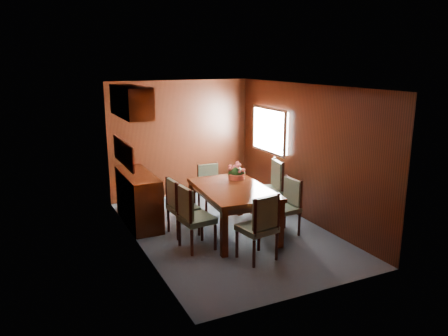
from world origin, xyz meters
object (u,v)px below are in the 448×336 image
dining_table (233,194)px  chair_right_near (287,203)px  chair_left_near (192,214)px  flower_centerpiece (237,171)px  sideboard (139,199)px  chair_head (261,224)px

dining_table → chair_right_near: 0.90m
dining_table → chair_left_near: 0.89m
flower_centerpiece → dining_table: bearing=-123.3°
sideboard → chair_left_near: (0.45, -1.42, 0.11)m
chair_left_near → dining_table: bearing=103.8°
chair_head → sideboard: bearing=108.3°
chair_left_near → chair_right_near: chair_left_near is taller
dining_table → flower_centerpiece: (0.29, 0.45, 0.26)m
flower_centerpiece → chair_right_near: bearing=-58.2°
dining_table → flower_centerpiece: size_ratio=5.83×
dining_table → sideboard: bearing=142.8°
flower_centerpiece → sideboard: bearing=156.8°
sideboard → chair_right_near: size_ratio=1.50×
chair_head → flower_centerpiece: bearing=65.6°
sideboard → flower_centerpiece: 1.77m
chair_right_near → chair_left_near: bearing=83.2°
chair_left_near → flower_centerpiece: flower_centerpiece is taller
dining_table → flower_centerpiece: bearing=60.9°
chair_left_near → chair_head: 1.06m
chair_left_near → chair_right_near: 1.63m
sideboard → dining_table: 1.71m
sideboard → chair_left_near: bearing=-72.5°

